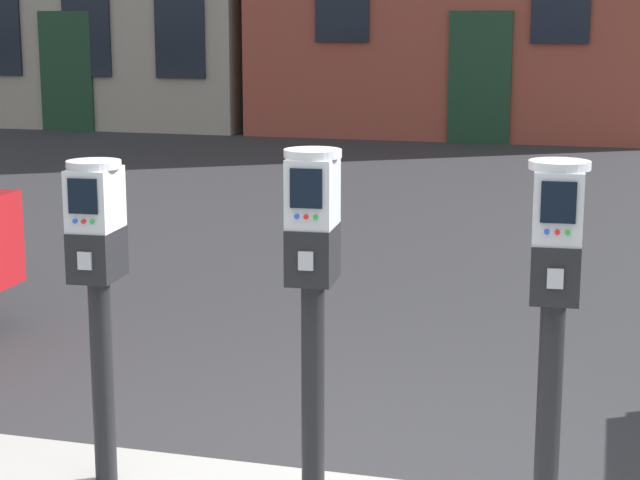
# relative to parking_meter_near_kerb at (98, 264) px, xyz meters

# --- Properties ---
(parking_meter_near_kerb) EXTENTS (0.23, 0.26, 1.34)m
(parking_meter_near_kerb) POSITION_rel_parking_meter_near_kerb_xyz_m (0.00, 0.00, 0.00)
(parking_meter_near_kerb) COLOR black
(parking_meter_near_kerb) RESTS_ON sidewalk_slab
(parking_meter_twin_adjacent) EXTENTS (0.23, 0.26, 1.42)m
(parking_meter_twin_adjacent) POSITION_rel_parking_meter_near_kerb_xyz_m (0.90, 0.00, 0.05)
(parking_meter_twin_adjacent) COLOR black
(parking_meter_twin_adjacent) RESTS_ON sidewalk_slab
(parking_meter_end_of_row) EXTENTS (0.23, 0.26, 1.41)m
(parking_meter_end_of_row) POSITION_rel_parking_meter_near_kerb_xyz_m (1.79, 0.00, 0.04)
(parking_meter_end_of_row) COLOR black
(parking_meter_end_of_row) RESTS_ON sidewalk_slab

